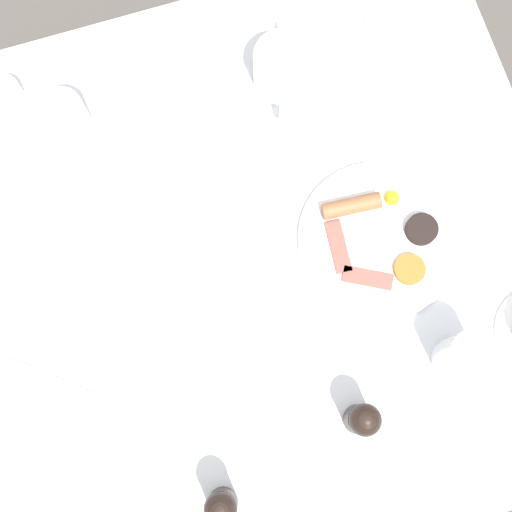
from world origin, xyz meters
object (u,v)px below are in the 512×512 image
Objects in this scene: napkin_folded at (408,20)px; breakfast_plate at (379,237)px; fork_by_plate at (152,295)px; salt_grinder at (363,420)px; creamer_jug at (6,97)px; water_glass_short at (68,122)px; knife_by_plate at (46,377)px; pepper_grinder at (221,507)px; water_glass_tall at (464,357)px; teapot_near at (283,68)px.

breakfast_plate is at bearing -26.74° from napkin_folded.
napkin_folded is 0.67m from fork_by_plate.
salt_grinder is at bearing 41.95° from fork_by_plate.
creamer_jug is 0.48× the size of napkin_folded.
napkin_folded is (-0.03, 0.62, -0.05)m from water_glass_short.
water_glass_short is at bearing 159.49° from knife_by_plate.
napkin_folded is at bearing 121.21° from fork_by_plate.
fork_by_plate is at bearing -176.88° from pepper_grinder.
napkin_folded is 0.88m from knife_by_plate.
creamer_jug is at bearing -137.84° from water_glass_tall.
napkin_folded is (-0.59, 0.13, -0.06)m from water_glass_tall.
creamer_jug reaches higher than breakfast_plate.
napkin_folded is (-0.69, 0.55, -0.05)m from pepper_grinder.
salt_grinder is at bearing 103.38° from pepper_grinder.
pepper_grinder is at bearing -76.62° from water_glass_tall.
teapot_near reaches higher than napkin_folded.
water_glass_short reaches higher than pepper_grinder.
creamer_jug is at bearing -149.51° from salt_grinder.
pepper_grinder is (0.75, 0.17, 0.03)m from creamer_jug.
water_glass_short is at bearing -126.79° from breakfast_plate.
water_glass_short is at bearing -173.84° from pepper_grinder.
fork_by_plate is (0.31, 0.05, -0.05)m from water_glass_short.
water_glass_short is 1.32× the size of creamer_jug.
pepper_grinder is 0.64× the size of fork_by_plate.
teapot_near is at bearing -167.94° from water_glass_tall.
breakfast_plate is at bearing 87.45° from fork_by_plate.
knife_by_plate is at bearing -68.41° from fork_by_plate.
pepper_grinder is at bearing 12.53° from creamer_jug.
water_glass_tall is at bearing 75.32° from knife_by_plate.
water_glass_short is 0.66× the size of fork_by_plate.
creamer_jug is 0.77m from pepper_grinder.
water_glass_tall is 1.42× the size of creamer_jug.
creamer_jug reaches higher than fork_by_plate.
salt_grinder is (0.60, 0.31, 0.00)m from water_glass_short.
pepper_grinder reaches higher than napkin_folded.
pepper_grinder reaches higher than creamer_jug.
breakfast_plate is 0.55m from water_glass_short.
teapot_near is 0.72m from pepper_grinder.
water_glass_tall reaches higher than water_glass_short.
water_glass_short is at bearing -152.60° from salt_grinder.
water_glass_tall is at bearing -148.97° from teapot_near.
breakfast_plate is at bearing 51.96° from creamer_jug.
water_glass_tall is 0.61m from napkin_folded.
fork_by_plate is (-0.29, -0.26, -0.05)m from salt_grinder.
water_glass_tall is at bearing -12.65° from napkin_folded.
napkin_folded is 1.00× the size of knife_by_plate.
creamer_jug is at bearing 173.92° from knife_by_plate.
water_glass_short is 0.42m from knife_by_plate.
water_glass_tall is 0.67× the size of knife_by_plate.
salt_grinder is at bearing 30.49° from creamer_jug.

